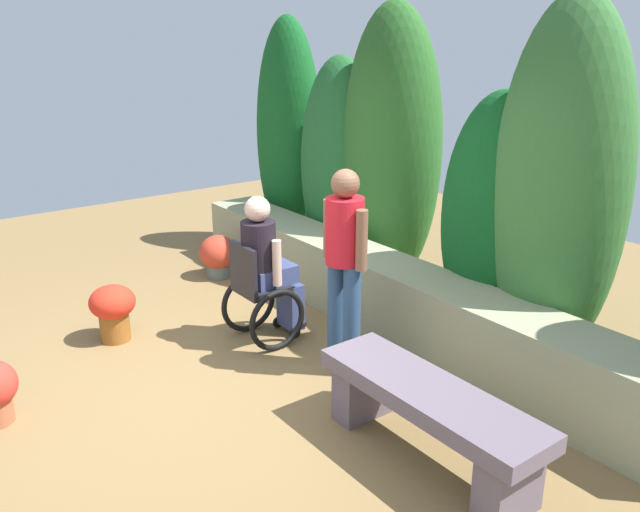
# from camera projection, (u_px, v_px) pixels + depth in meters

# --- Properties ---
(ground_plane) EXTENTS (12.30, 12.30, 0.00)m
(ground_plane) POSITION_uv_depth(u_px,v_px,m) (214.00, 386.00, 5.16)
(ground_plane) COLOR olive
(stone_retaining_wall) EXTENTS (5.74, 0.56, 0.66)m
(stone_retaining_wall) POSITION_uv_depth(u_px,v_px,m) (387.00, 295.00, 6.09)
(stone_retaining_wall) COLOR gray
(stone_retaining_wall) RESTS_ON ground
(hedge_backdrop) EXTENTS (6.54, 1.03, 2.94)m
(hedge_backdrop) POSITION_uv_depth(u_px,v_px,m) (452.00, 179.00, 6.06)
(hedge_backdrop) COLOR #155921
(hedge_backdrop) RESTS_ON ground
(stone_bench) EXTENTS (1.64, 0.48, 0.53)m
(stone_bench) POSITION_uv_depth(u_px,v_px,m) (428.00, 411.00, 4.18)
(stone_bench) COLOR #645764
(stone_bench) RESTS_ON ground
(person_in_wheelchair) EXTENTS (0.53, 0.66, 1.33)m
(person_in_wheelchair) POSITION_uv_depth(u_px,v_px,m) (265.00, 274.00, 5.76)
(person_in_wheelchair) COLOR black
(person_in_wheelchair) RESTS_ON ground
(person_standing_companion) EXTENTS (0.49, 0.30, 1.67)m
(person_standing_companion) POSITION_uv_depth(u_px,v_px,m) (344.00, 258.00, 5.12)
(person_standing_companion) COLOR navy
(person_standing_companion) RESTS_ON ground
(flower_pot_terracotta_by_wall) EXTENTS (0.42, 0.42, 0.48)m
(flower_pot_terracotta_by_wall) POSITION_uv_depth(u_px,v_px,m) (218.00, 256.00, 7.38)
(flower_pot_terracotta_by_wall) COLOR #545F5B
(flower_pot_terracotta_by_wall) RESTS_ON ground
(flower_pot_red_accent) EXTENTS (0.41, 0.41, 0.52)m
(flower_pot_red_accent) POSITION_uv_depth(u_px,v_px,m) (113.00, 308.00, 5.84)
(flower_pot_red_accent) COLOR #965721
(flower_pot_red_accent) RESTS_ON ground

